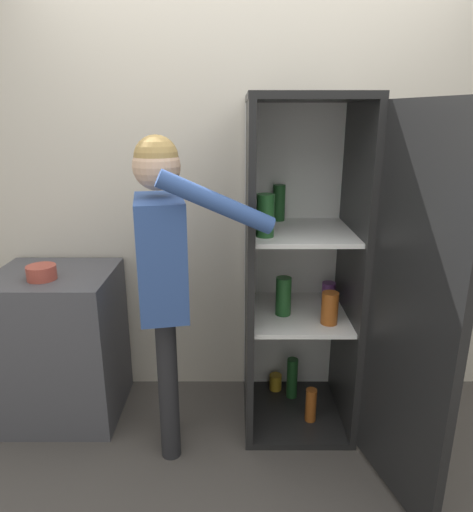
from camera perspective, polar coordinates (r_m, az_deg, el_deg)
name	(u,v)px	position (r m, az deg, el deg)	size (l,w,h in m)	color
ground_plane	(252,493)	(2.44, 2.00, -27.54)	(12.00, 12.00, 0.00)	#4C4742
wall_back	(250,192)	(2.75, 1.66, 7.96)	(7.00, 0.06, 2.55)	beige
refrigerator	(319,277)	(2.44, 10.32, -2.64)	(0.79, 1.21, 1.82)	black
person	(165,260)	(2.21, -8.96, -0.51)	(0.68, 0.52, 1.64)	#262628
counter	(62,345)	(2.88, -20.95, -10.30)	(0.66, 0.57, 0.88)	#4C4C51
bowl	(43,272)	(2.62, -23.02, -1.89)	(0.15, 0.15, 0.08)	#B24738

